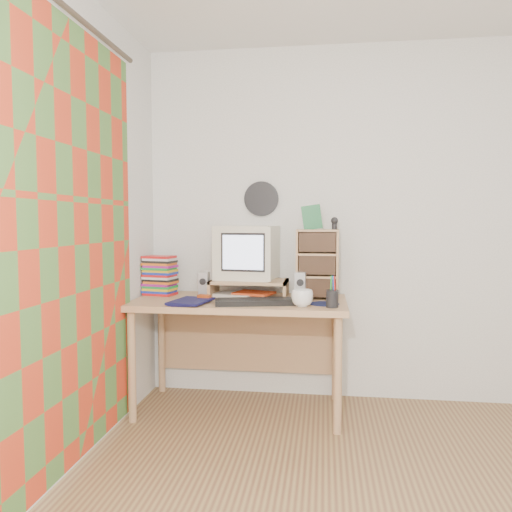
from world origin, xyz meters
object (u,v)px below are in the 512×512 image
(crt_monitor, at_px, (246,253))
(mug, at_px, (302,298))
(dvd_stack, at_px, (160,274))
(desk, at_px, (241,318))
(keyboard, at_px, (255,302))
(cd_rack, at_px, (318,264))
(diary, at_px, (176,299))

(crt_monitor, bearing_deg, mug, -35.11)
(dvd_stack, bearing_deg, desk, 4.33)
(desk, distance_m, keyboard, 0.31)
(dvd_stack, relative_size, cd_rack, 0.63)
(crt_monitor, bearing_deg, cd_rack, 2.77)
(keyboard, height_order, diary, diary)
(desk, distance_m, dvd_stack, 0.66)
(dvd_stack, bearing_deg, diary, -44.84)
(keyboard, xyz_separation_m, cd_rack, (0.38, 0.29, 0.22))
(crt_monitor, bearing_deg, dvd_stack, -171.65)
(desk, bearing_deg, keyboard, -62.61)
(crt_monitor, xyz_separation_m, dvd_stack, (-0.62, -0.01, -0.16))
(keyboard, distance_m, cd_rack, 0.53)
(dvd_stack, xyz_separation_m, cd_rack, (1.10, -0.03, 0.09))
(dvd_stack, bearing_deg, keyboard, -12.22)
(mug, bearing_deg, keyboard, 172.67)
(crt_monitor, distance_m, dvd_stack, 0.64)
(desk, xyz_separation_m, diary, (-0.38, -0.24, 0.16))
(keyboard, bearing_deg, crt_monitor, 94.85)
(cd_rack, xyz_separation_m, diary, (-0.89, -0.29, -0.21))
(mug, bearing_deg, cd_rack, 75.18)
(cd_rack, relative_size, mug, 3.53)
(desk, height_order, diary, diary)
(mug, bearing_deg, crt_monitor, 137.56)
(cd_rack, height_order, diary, cd_rack)
(desk, height_order, mug, mug)
(desk, relative_size, dvd_stack, 4.78)
(keyboard, distance_m, mug, 0.30)
(crt_monitor, relative_size, cd_rack, 0.83)
(keyboard, xyz_separation_m, mug, (0.30, -0.04, 0.04))
(keyboard, relative_size, mug, 3.75)
(desk, height_order, crt_monitor, crt_monitor)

